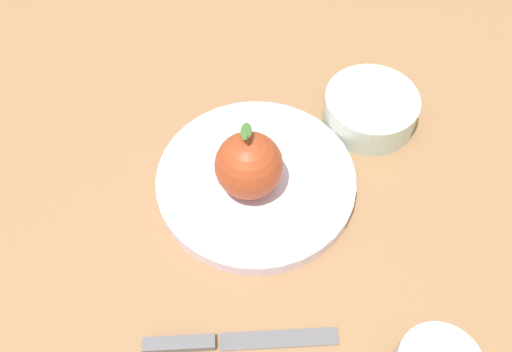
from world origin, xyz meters
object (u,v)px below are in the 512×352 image
apple (249,165)px  dinner_plate (256,180)px  side_bowl (371,107)px  knife (221,342)px

apple → dinner_plate: bearing=-50.2°
dinner_plate → side_bowl: size_ratio=1.99×
apple → knife: 0.19m
dinner_plate → side_bowl: side_bowl is taller
dinner_plate → apple: bearing=129.8°
apple → knife: (-0.17, 0.07, -0.05)m
dinner_plate → apple: apple is taller
side_bowl → knife: (-0.24, 0.24, -0.02)m
apple → knife: size_ratio=0.47×
dinner_plate → knife: 0.19m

